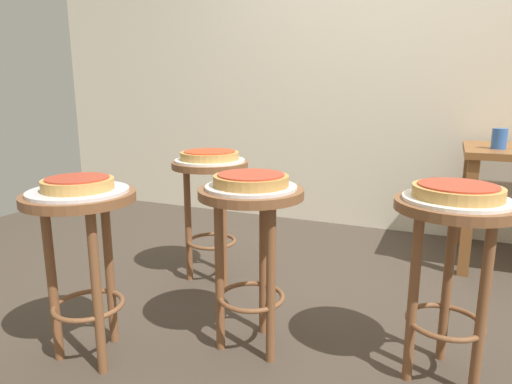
# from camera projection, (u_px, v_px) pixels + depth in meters

# --- Properties ---
(ground_plane) EXTENTS (6.00, 6.00, 0.00)m
(ground_plane) POSITION_uv_depth(u_px,v_px,m) (320.00, 321.00, 2.06)
(ground_plane) COLOR #42382D
(back_wall) EXTENTS (6.00, 0.10, 3.00)m
(back_wall) POSITION_uv_depth(u_px,v_px,m) (388.00, 28.00, 3.22)
(back_wall) COLOR beige
(back_wall) RESTS_ON ground_plane
(stool_foreground) EXTENTS (0.41, 0.41, 0.67)m
(stool_foreground) POSITION_uv_depth(u_px,v_px,m) (83.00, 236.00, 1.68)
(stool_foreground) COLOR brown
(stool_foreground) RESTS_ON ground_plane
(serving_plate_foreground) EXTENTS (0.36, 0.36, 0.01)m
(serving_plate_foreground) POSITION_uv_depth(u_px,v_px,m) (79.00, 191.00, 1.64)
(serving_plate_foreground) COLOR silver
(serving_plate_foreground) RESTS_ON stool_foreground
(pizza_foreground) EXTENTS (0.26, 0.26, 0.05)m
(pizza_foreground) POSITION_uv_depth(u_px,v_px,m) (78.00, 184.00, 1.64)
(pizza_foreground) COLOR tan
(pizza_foreground) RESTS_ON serving_plate_foreground
(stool_middle) EXTENTS (0.41, 0.41, 0.67)m
(stool_middle) POSITION_uv_depth(u_px,v_px,m) (251.00, 230.00, 1.75)
(stool_middle) COLOR brown
(stool_middle) RESTS_ON ground_plane
(serving_plate_middle) EXTENTS (0.36, 0.36, 0.01)m
(serving_plate_middle) POSITION_uv_depth(u_px,v_px,m) (251.00, 187.00, 1.72)
(serving_plate_middle) COLOR silver
(serving_plate_middle) RESTS_ON stool_middle
(pizza_middle) EXTENTS (0.29, 0.29, 0.05)m
(pizza_middle) POSITION_uv_depth(u_px,v_px,m) (251.00, 180.00, 1.71)
(pizza_middle) COLOR #B78442
(pizza_middle) RESTS_ON serving_plate_middle
(stool_leftside) EXTENTS (0.41, 0.41, 0.67)m
(stool_leftside) POSITION_uv_depth(u_px,v_px,m) (452.00, 248.00, 1.55)
(stool_leftside) COLOR brown
(stool_leftside) RESTS_ON ground_plane
(serving_plate_leftside) EXTENTS (0.36, 0.36, 0.01)m
(serving_plate_leftside) POSITION_uv_depth(u_px,v_px,m) (457.00, 199.00, 1.52)
(serving_plate_leftside) COLOR white
(serving_plate_leftside) RESTS_ON stool_leftside
(pizza_leftside) EXTENTS (0.30, 0.30, 0.05)m
(pizza_leftside) POSITION_uv_depth(u_px,v_px,m) (458.00, 191.00, 1.51)
(pizza_leftside) COLOR tan
(pizza_leftside) RESTS_ON serving_plate_leftside
(stool_rear) EXTENTS (0.41, 0.41, 0.67)m
(stool_rear) POSITION_uv_depth(u_px,v_px,m) (211.00, 192.00, 2.44)
(stool_rear) COLOR brown
(stool_rear) RESTS_ON ground_plane
(serving_plate_rear) EXTENTS (0.38, 0.38, 0.01)m
(serving_plate_rear) POSITION_uv_depth(u_px,v_px,m) (210.00, 160.00, 2.40)
(serving_plate_rear) COLOR white
(serving_plate_rear) RESTS_ON stool_rear
(pizza_rear) EXTENTS (0.31, 0.31, 0.05)m
(pizza_rear) POSITION_uv_depth(u_px,v_px,m) (210.00, 155.00, 2.39)
(pizza_rear) COLOR tan
(pizza_rear) RESTS_ON serving_plate_rear
(cup_near_edge) EXTENTS (0.08, 0.08, 0.12)m
(cup_near_edge) POSITION_uv_depth(u_px,v_px,m) (499.00, 139.00, 2.56)
(cup_near_edge) COLOR #3360B2
(cup_near_edge) RESTS_ON dining_table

